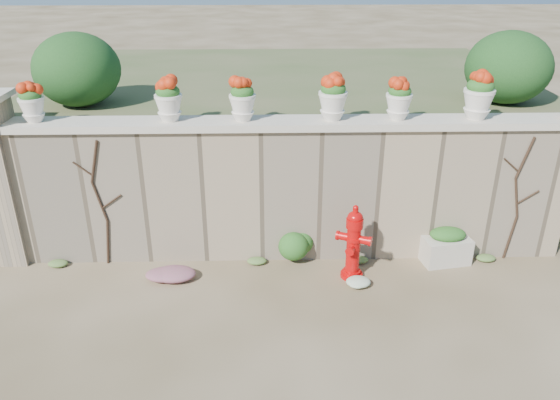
{
  "coord_description": "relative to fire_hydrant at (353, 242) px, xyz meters",
  "views": [
    {
      "loc": [
        -0.33,
        -5.38,
        4.26
      ],
      "look_at": [
        -0.16,
        1.4,
        1.08
      ],
      "focal_mm": 35.0,
      "sensor_mm": 36.0,
      "label": 1
    }
  ],
  "objects": [
    {
      "name": "urn_pot_1",
      "position": [
        -2.48,
        0.67,
        1.83
      ],
      "size": [
        0.37,
        0.37,
        0.58
      ],
      "color": "silver",
      "rests_on": "wall_cap"
    },
    {
      "name": "magenta_clump",
      "position": [
        -2.53,
        -0.02,
        -0.45
      ],
      "size": [
        0.79,
        0.52,
        0.21
      ],
      "primitive_type": "ellipsoid",
      "color": "#B5247B",
      "rests_on": "ground"
    },
    {
      "name": "fire_hydrant",
      "position": [
        0.0,
        0.0,
        0.0
      ],
      "size": [
        0.47,
        0.34,
        1.11
      ],
      "rotation": [
        0.0,
        0.0,
        -0.41
      ],
      "color": "#B90707",
      "rests_on": "ground"
    },
    {
      "name": "back_shrub_left",
      "position": [
        -4.04,
        1.87,
        1.99
      ],
      "size": [
        1.3,
        1.3,
        1.1
      ],
      "primitive_type": "ellipsoid",
      "color": "#143814",
      "rests_on": "raised_fill"
    },
    {
      "name": "vine_right",
      "position": [
        2.38,
        0.45,
        0.43
      ],
      "size": [
        0.6,
        0.04,
        1.91
      ],
      "color": "black",
      "rests_on": "ground"
    },
    {
      "name": "wall_cap",
      "position": [
        -0.84,
        0.67,
        1.49
      ],
      "size": [
        8.1,
        0.52,
        0.1
      ],
      "primitive_type": "cube",
      "color": "beige",
      "rests_on": "stone_wall"
    },
    {
      "name": "ground",
      "position": [
        -0.84,
        -1.13,
        -0.56
      ],
      "size": [
        80.0,
        80.0,
        0.0
      ],
      "primitive_type": "plane",
      "color": "#4F3F27",
      "rests_on": "ground"
    },
    {
      "name": "green_shrub",
      "position": [
        -0.69,
        0.41,
        -0.25
      ],
      "size": [
        0.65,
        0.59,
        0.62
      ],
      "primitive_type": "ellipsoid",
      "color": "#1E5119",
      "rests_on": "ground"
    },
    {
      "name": "urn_pot_2",
      "position": [
        -1.5,
        0.67,
        1.82
      ],
      "size": [
        0.36,
        0.36,
        0.57
      ],
      "color": "silver",
      "rests_on": "wall_cap"
    },
    {
      "name": "stone_wall",
      "position": [
        -0.84,
        0.67,
        0.44
      ],
      "size": [
        8.0,
        0.4,
        2.0
      ],
      "primitive_type": "cube",
      "color": "gray",
      "rests_on": "ground"
    },
    {
      "name": "urn_pot_4",
      "position": [
        0.61,
        0.67,
        1.82
      ],
      "size": [
        0.36,
        0.36,
        0.56
      ],
      "color": "silver",
      "rests_on": "wall_cap"
    },
    {
      "name": "planter_box",
      "position": [
        1.43,
        0.37,
        -0.3
      ],
      "size": [
        0.73,
        0.51,
        0.56
      ],
      "rotation": [
        0.0,
        0.0,
        0.18
      ],
      "color": "beige",
      "rests_on": "ground"
    },
    {
      "name": "urn_pot_0",
      "position": [
        -4.3,
        0.67,
        1.81
      ],
      "size": [
        0.34,
        0.34,
        0.53
      ],
      "color": "silver",
      "rests_on": "wall_cap"
    },
    {
      "name": "back_shrub_right",
      "position": [
        2.56,
        1.87,
        1.99
      ],
      "size": [
        1.3,
        1.3,
        1.1
      ],
      "primitive_type": "ellipsoid",
      "color": "#143814",
      "rests_on": "raised_fill"
    },
    {
      "name": "white_flowers",
      "position": [
        0.02,
        -0.28,
        -0.47
      ],
      "size": [
        0.46,
        0.37,
        0.16
      ],
      "primitive_type": "ellipsoid",
      "color": "white",
      "rests_on": "ground"
    },
    {
      "name": "urn_pot_3",
      "position": [
        -0.28,
        0.67,
        1.85
      ],
      "size": [
        0.39,
        0.39,
        0.61
      ],
      "color": "silver",
      "rests_on": "wall_cap"
    },
    {
      "name": "vine_left",
      "position": [
        -3.52,
        0.45,
        0.43
      ],
      "size": [
        0.6,
        0.04,
        1.91
      ],
      "color": "black",
      "rests_on": "ground"
    },
    {
      "name": "raised_fill",
      "position": [
        -0.84,
        3.87,
        0.44
      ],
      "size": [
        9.0,
        6.0,
        2.0
      ],
      "primitive_type": "cube",
      "color": "#384C23",
      "rests_on": "ground"
    },
    {
      "name": "urn_pot_5",
      "position": [
        1.69,
        0.67,
        1.86
      ],
      "size": [
        0.41,
        0.41,
        0.65
      ],
      "color": "silver",
      "rests_on": "wall_cap"
    }
  ]
}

